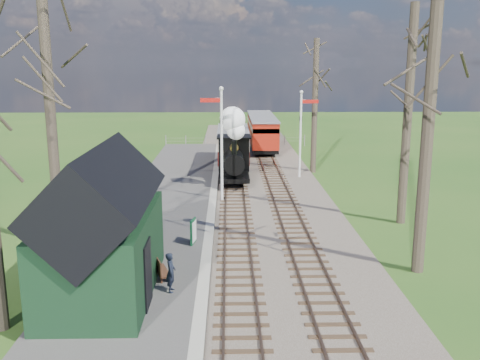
# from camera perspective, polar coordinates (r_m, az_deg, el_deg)

# --- Properties ---
(distant_hills) EXTENTS (114.40, 48.00, 22.02)m
(distant_hills) POSITION_cam_1_polar(r_m,az_deg,el_deg) (80.06, 0.04, -4.76)
(distant_hills) COLOR #385B23
(distant_hills) RESTS_ON ground
(ballast_bed) EXTENTS (8.00, 60.00, 0.10)m
(ballast_bed) POSITION_cam_1_polar(r_m,az_deg,el_deg) (34.92, 1.46, 0.23)
(ballast_bed) COLOR brown
(ballast_bed) RESTS_ON ground
(track_near) EXTENTS (1.60, 60.00, 0.15)m
(track_near) POSITION_cam_1_polar(r_m,az_deg,el_deg) (34.88, -0.67, 0.30)
(track_near) COLOR brown
(track_near) RESTS_ON ground
(track_far) EXTENTS (1.60, 60.00, 0.15)m
(track_far) POSITION_cam_1_polar(r_m,az_deg,el_deg) (35.00, 3.59, 0.32)
(track_far) COLOR brown
(track_far) RESTS_ON ground
(platform) EXTENTS (5.00, 44.00, 0.20)m
(platform) POSITION_cam_1_polar(r_m,az_deg,el_deg) (27.29, -7.87, -3.26)
(platform) COLOR #474442
(platform) RESTS_ON ground
(coping_strip) EXTENTS (0.40, 44.00, 0.21)m
(coping_strip) POSITION_cam_1_polar(r_m,az_deg,el_deg) (27.12, -3.03, -3.24)
(coping_strip) COLOR #B2AD9E
(coping_strip) RESTS_ON ground
(station_shed) EXTENTS (3.25, 6.30, 4.78)m
(station_shed) POSITION_cam_1_polar(r_m,az_deg,el_deg) (17.36, -14.43, -5.23)
(station_shed) COLOR black
(station_shed) RESTS_ON platform
(semaphore_near) EXTENTS (1.22, 0.24, 6.22)m
(semaphore_near) POSITION_cam_1_polar(r_m,az_deg,el_deg) (28.36, -2.12, 4.72)
(semaphore_near) COLOR silver
(semaphore_near) RESTS_ON ground
(semaphore_far) EXTENTS (1.22, 0.24, 5.72)m
(semaphore_far) POSITION_cam_1_polar(r_m,az_deg,el_deg) (34.67, 6.60, 5.60)
(semaphore_far) COLOR silver
(semaphore_far) RESTS_ON ground
(bare_trees) EXTENTS (15.51, 22.39, 12.00)m
(bare_trees) POSITION_cam_1_polar(r_m,az_deg,el_deg) (22.37, 3.07, 6.74)
(bare_trees) COLOR #382D23
(bare_trees) RESTS_ON ground
(fence_line) EXTENTS (12.60, 0.08, 1.00)m
(fence_line) POSITION_cam_1_polar(r_m,az_deg,el_deg) (48.59, -0.49, 4.28)
(fence_line) COLOR slate
(fence_line) RESTS_ON ground
(locomotive) EXTENTS (1.90, 4.44, 4.76)m
(locomotive) POSITION_cam_1_polar(r_m,az_deg,el_deg) (32.65, -0.67, 3.19)
(locomotive) COLOR black
(locomotive) RESTS_ON ground
(coach) EXTENTS (2.22, 7.62, 2.34)m
(coach) POSITION_cam_1_polar(r_m,az_deg,el_deg) (38.74, -0.74, 3.77)
(coach) COLOR black
(coach) RESTS_ON ground
(red_carriage_a) EXTENTS (2.22, 5.49, 2.33)m
(red_carriage_a) POSITION_cam_1_polar(r_m,az_deg,el_deg) (44.33, 2.56, 4.85)
(red_carriage_a) COLOR black
(red_carriage_a) RESTS_ON ground
(red_carriage_b) EXTENTS (2.22, 5.49, 2.33)m
(red_carriage_b) POSITION_cam_1_polar(r_m,az_deg,el_deg) (49.78, 2.14, 5.68)
(red_carriage_b) COLOR black
(red_carriage_b) RESTS_ON ground
(sign_board) EXTENTS (0.21, 0.70, 1.03)m
(sign_board) POSITION_cam_1_polar(r_m,az_deg,el_deg) (21.86, -5.00, -5.48)
(sign_board) COLOR #0F4A27
(sign_board) RESTS_ON platform
(bench) EXTENTS (0.75, 1.31, 0.72)m
(bench) POSITION_cam_1_polar(r_m,az_deg,el_deg) (18.75, -8.58, -9.24)
(bench) COLOR #472819
(bench) RESTS_ON platform
(person) EXTENTS (0.33, 0.48, 1.30)m
(person) POSITION_cam_1_polar(r_m,az_deg,el_deg) (17.48, -7.40, -9.73)
(person) COLOR black
(person) RESTS_ON platform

